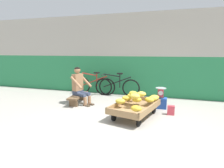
# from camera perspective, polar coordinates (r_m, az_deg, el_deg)

# --- Properties ---
(ground_plane) EXTENTS (80.00, 80.00, 0.00)m
(ground_plane) POSITION_cam_1_polar(r_m,az_deg,el_deg) (4.10, -0.55, -13.34)
(ground_plane) COLOR #A39E93
(back_wall) EXTENTS (16.00, 0.30, 2.96)m
(back_wall) POSITION_cam_1_polar(r_m,az_deg,el_deg) (6.98, 7.84, 8.68)
(back_wall) COLOR #287F4C
(back_wall) RESTS_ON ground
(banana_cart) EXTENTS (1.17, 1.60, 0.36)m
(banana_cart) POSITION_cam_1_polar(r_m,az_deg,el_deg) (4.72, 7.06, -7.15)
(banana_cart) COLOR #99754C
(banana_cart) RESTS_ON ground
(banana_pile) EXTENTS (1.03, 1.35, 0.27)m
(banana_pile) POSITION_cam_1_polar(r_m,az_deg,el_deg) (4.75, 7.87, -4.22)
(banana_pile) COLOR gold
(banana_pile) RESTS_ON banana_cart
(low_bench) EXTENTS (0.41, 1.13, 0.27)m
(low_bench) POSITION_cam_1_polar(r_m,az_deg,el_deg) (6.02, -10.26, -3.88)
(low_bench) COLOR brown
(low_bench) RESTS_ON ground
(vendor_seated) EXTENTS (0.73, 0.61, 1.14)m
(vendor_seated) POSITION_cam_1_polar(r_m,az_deg,el_deg) (5.88, -9.79, -0.52)
(vendor_seated) COLOR #9E704C
(vendor_seated) RESTS_ON ground
(plastic_crate) EXTENTS (0.36, 0.28, 0.30)m
(plastic_crate) POSITION_cam_1_polar(r_m,az_deg,el_deg) (5.62, 14.46, -5.56)
(plastic_crate) COLOR #234CA8
(plastic_crate) RESTS_ON ground
(weighing_scale) EXTENTS (0.30, 0.30, 0.29)m
(weighing_scale) POSITION_cam_1_polar(r_m,az_deg,el_deg) (5.54, 14.60, -2.55)
(weighing_scale) COLOR #28282D
(weighing_scale) RESTS_ON plastic_crate
(bicycle_near_left) EXTENTS (1.66, 0.48, 0.86)m
(bicycle_near_left) POSITION_cam_1_polar(r_m,az_deg,el_deg) (7.12, -5.38, -0.35)
(bicycle_near_left) COLOR black
(bicycle_near_left) RESTS_ON ground
(bicycle_far_left) EXTENTS (1.66, 0.48, 0.86)m
(bicycle_far_left) POSITION_cam_1_polar(r_m,az_deg,el_deg) (6.82, 1.52, -0.78)
(bicycle_far_left) COLOR black
(bicycle_far_left) RESTS_ON ground
(shopping_bag) EXTENTS (0.18, 0.12, 0.24)m
(shopping_bag) POSITION_cam_1_polar(r_m,az_deg,el_deg) (5.11, 17.47, -7.61)
(shopping_bag) COLOR #D13D4C
(shopping_bag) RESTS_ON ground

